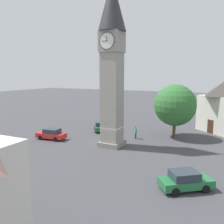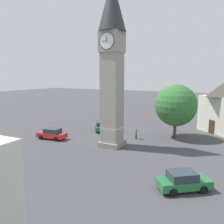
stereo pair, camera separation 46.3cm
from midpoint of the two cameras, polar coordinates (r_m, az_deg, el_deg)
The scene contains 7 objects.
ground_plane at distance 30.06m, azimuth 0.45°, elevation -8.23°, with size 200.00×200.00×0.00m, color #424247.
clock_tower at distance 28.85m, azimuth 0.48°, elevation 14.92°, with size 3.37×3.37×20.31m.
car_blue_kerb at distance 37.69m, azimuth -2.35°, elevation -3.46°, with size 3.69×4.37×1.53m.
car_silver_kerb at distance 19.80m, azimuth 17.74°, elevation -15.78°, with size 4.28×3.88×1.53m.
car_red_corner at distance 33.85m, azimuth -14.11°, elevation -5.19°, with size 4.31×2.21×1.53m.
pedestrian at distance 33.02m, azimuth 6.34°, elevation -4.88°, with size 0.40×0.45×1.69m.
tree at distance 34.31m, azimuth 15.72°, elevation 1.59°, with size 5.94×5.94×7.65m.
Camera 2 is at (-13.70, 25.22, 8.94)m, focal length 37.33 mm.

